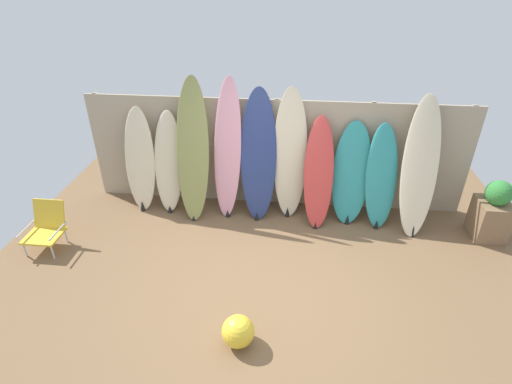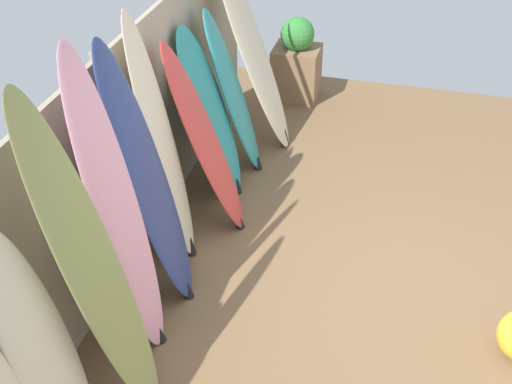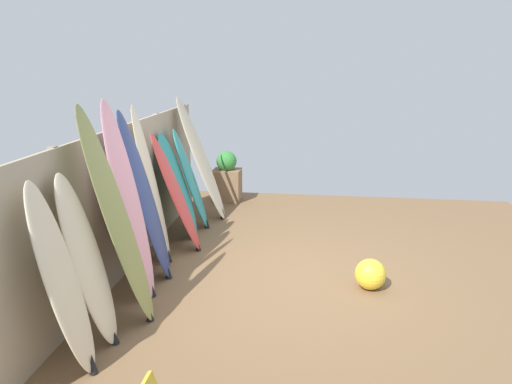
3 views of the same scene
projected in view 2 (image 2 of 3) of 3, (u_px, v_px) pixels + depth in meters
ground at (379, 309)px, 5.27m from camera, size 7.68×7.68×0.00m
fence_back at (116, 169)px, 5.19m from camera, size 6.08×0.11×1.80m
surfboard_cream_1 at (43, 355)px, 3.82m from camera, size 0.48×0.50×1.63m
surfboard_olive_2 at (93, 267)px, 4.00m from camera, size 0.52×0.66×2.18m
surfboard_pink_3 at (117, 212)px, 4.44m from camera, size 0.49×0.54×2.19m
surfboard_navy_4 at (148, 181)px, 4.86m from camera, size 0.60×0.62×2.03m
surfboard_cream_5 at (162, 144)px, 5.26m from camera, size 0.57×0.49×2.04m
surfboard_red_6 at (205, 141)px, 5.69m from camera, size 0.47×0.69×1.64m
surfboard_teal_7 at (211, 115)px, 6.14m from camera, size 0.62×0.59×1.56m
surfboard_teal_8 at (233, 93)px, 6.47m from camera, size 0.52×0.60×1.57m
surfboard_cream_9 at (253, 51)px, 6.75m from camera, size 0.58×0.85×2.00m
planter_box at (296, 62)px, 7.91m from camera, size 0.44×0.51×0.93m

